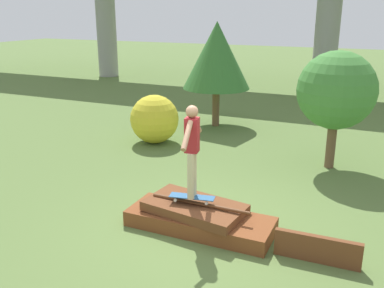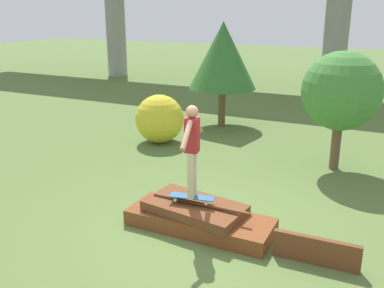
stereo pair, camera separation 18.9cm
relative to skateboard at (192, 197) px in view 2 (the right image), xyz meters
The scene contains 8 objects.
ground_plane 0.60m from the skateboard, ahead, with size 80.00×80.00×0.00m, color #567038.
scrap_pile 0.39m from the skateboard, 12.95° to the left, with size 2.57×1.14×0.51m.
scrap_plank_loose 2.22m from the skateboard, ahead, with size 1.30×0.13×0.44m.
skateboard is the anchor object (origin of this frame).
skater 0.94m from the skateboard, 90.00° to the left, with size 0.31×1.18×1.61m.
tree_behind_right 7.26m from the skateboard, 107.88° to the left, with size 2.16×2.16×3.36m.
tree_mid_back 4.73m from the skateboard, 66.59° to the left, with size 1.83×1.83×2.82m.
bush_yellow_flowering 5.22m from the skateboard, 126.18° to the left, with size 1.39×1.39×1.39m.
Camera 2 is at (2.82, -6.11, 3.68)m, focal length 40.00 mm.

